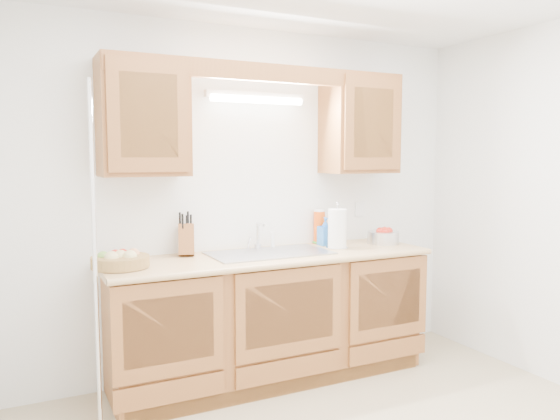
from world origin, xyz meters
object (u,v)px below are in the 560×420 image
paper_towel (337,229)px  apple_bowl (383,236)px  fruit_basket (120,260)px  knife_block (186,239)px

paper_towel → apple_bowl: 0.46m
fruit_basket → knife_block: (0.48, 0.24, 0.06)m
apple_bowl → fruit_basket: bearing=-178.3°
paper_towel → apple_bowl: size_ratio=1.08×
knife_block → paper_towel: (1.08, -0.22, 0.03)m
knife_block → apple_bowl: (1.53, -0.18, -0.06)m
knife_block → apple_bowl: 1.54m
apple_bowl → paper_towel: bearing=-174.5°
fruit_basket → apple_bowl: (2.02, 0.06, 0.01)m
fruit_basket → apple_bowl: 2.02m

